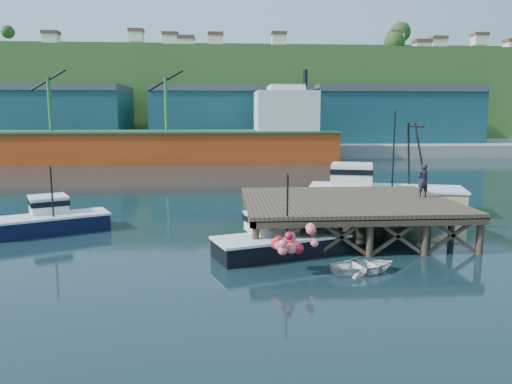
{
  "coord_description": "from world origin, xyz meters",
  "views": [
    {
      "loc": [
        -1.87,
        -28.46,
        7.03
      ],
      "look_at": [
        0.28,
        2.0,
        2.28
      ],
      "focal_mm": 35.0,
      "sensor_mm": 36.0,
      "label": 1
    }
  ],
  "objects": [
    {
      "name": "trawler",
      "position": [
        9.76,
        6.5,
        1.5
      ],
      "size": [
        11.53,
        6.77,
        7.28
      ],
      "rotation": [
        0.0,
        0.0,
        -0.28
      ],
      "color": "#CCC784",
      "rests_on": "ground"
    },
    {
      "name": "wharf",
      "position": [
        5.5,
        -0.19,
        1.94
      ],
      "size": [
        12.0,
        10.0,
        2.62
      ],
      "color": "brown",
      "rests_on": "ground"
    },
    {
      "name": "ground",
      "position": [
        0.0,
        0.0,
        0.0
      ],
      "size": [
        300.0,
        300.0,
        0.0
      ],
      "primitive_type": "plane",
      "color": "black",
      "rests_on": "ground"
    },
    {
      "name": "warehouse_mid",
      "position": [
        0.0,
        65.0,
        6.5
      ],
      "size": [
        28.0,
        16.0,
        9.0
      ],
      "primitive_type": "cube",
      "color": "#184D51",
      "rests_on": "far_quay"
    },
    {
      "name": "boat_black",
      "position": [
        1.02,
        -3.89,
        0.77
      ],
      "size": [
        7.26,
        6.02,
        4.21
      ],
      "rotation": [
        0.0,
        0.0,
        0.33
      ],
      "color": "black",
      "rests_on": "ground"
    },
    {
      "name": "warehouse_left",
      "position": [
        -35.0,
        65.0,
        6.5
      ],
      "size": [
        32.0,
        16.0,
        9.0
      ],
      "primitive_type": "cube",
      "color": "#184D51",
      "rests_on": "far_quay"
    },
    {
      "name": "hillside",
      "position": [
        0.0,
        100.0,
        11.0
      ],
      "size": [
        220.0,
        50.0,
        22.0
      ],
      "primitive_type": "cube",
      "color": "#2D511E",
      "rests_on": "ground"
    },
    {
      "name": "boat_navy",
      "position": [
        -12.18,
        1.94,
        0.82
      ],
      "size": [
        6.86,
        4.98,
        4.06
      ],
      "rotation": [
        0.0,
        0.0,
        0.46
      ],
      "color": "black",
      "rests_on": "ground"
    },
    {
      "name": "cargo_ship",
      "position": [
        -8.46,
        48.0,
        3.31
      ],
      "size": [
        55.5,
        10.0,
        13.75
      ],
      "color": "#C13E12",
      "rests_on": "ground"
    },
    {
      "name": "far_quay",
      "position": [
        0.0,
        70.0,
        1.0
      ],
      "size": [
        160.0,
        40.0,
        2.0
      ],
      "primitive_type": "cube",
      "color": "gray",
      "rests_on": "ground"
    },
    {
      "name": "dinghy",
      "position": [
        4.47,
        -7.21,
        0.32
      ],
      "size": [
        3.45,
        2.79,
        0.63
      ],
      "primitive_type": "imported",
      "rotation": [
        0.0,
        0.0,
        1.79
      ],
      "color": "silver",
      "rests_on": "ground"
    },
    {
      "name": "dockworker",
      "position": [
        10.2,
        0.38,
        3.13
      ],
      "size": [
        0.83,
        0.65,
        2.01
      ],
      "primitive_type": "imported",
      "rotation": [
        0.0,
        0.0,
        3.4
      ],
      "color": "black",
      "rests_on": "wharf"
    },
    {
      "name": "warehouse_right",
      "position": [
        30.0,
        65.0,
        6.5
      ],
      "size": [
        30.0,
        16.0,
        9.0
      ],
      "primitive_type": "cube",
      "color": "#184D51",
      "rests_on": "far_quay"
    }
  ]
}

